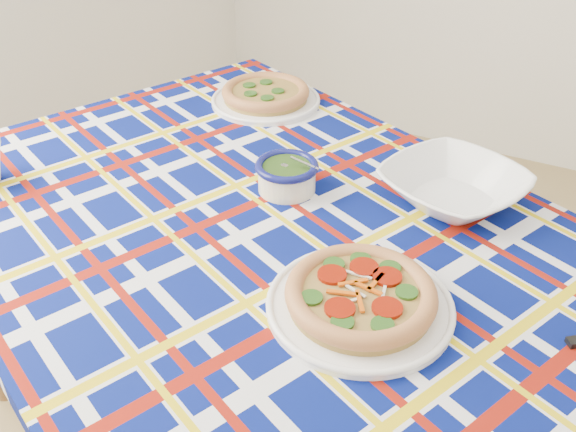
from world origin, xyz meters
The scene contains 6 objects.
dining_table centered at (-0.57, -0.11, 0.72)m, with size 1.97×1.65×0.79m.
tablecloth centered at (-0.57, -0.11, 0.74)m, with size 1.72×1.09×0.11m, color #05105C, non-canonical shape.
main_focaccia_plate centered at (-0.38, -0.21, 0.83)m, with size 0.33×0.33×0.06m, color olive, non-canonical shape.
pesto_bowl centered at (-0.67, 0.07, 0.84)m, with size 0.14×0.14×0.08m, color #19320D, non-canonical shape.
serving_bowl centered at (-0.34, 0.19, 0.83)m, with size 0.28×0.28×0.07m, color white.
second_focaccia_plate centered at (-0.93, 0.45, 0.83)m, with size 0.31×0.31×0.06m, color olive, non-canonical shape.
Camera 1 is at (-0.12, -0.98, 1.54)m, focal length 40.00 mm.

